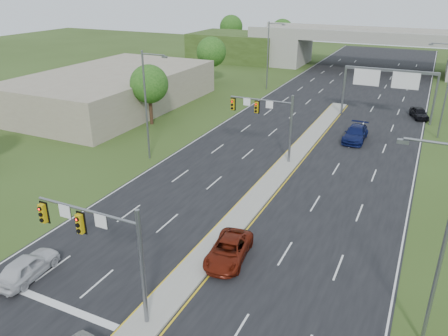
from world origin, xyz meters
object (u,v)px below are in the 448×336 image
at_px(signal_mast_near, 104,240).
at_px(car_far_b, 356,134).
at_px(signal_mast_far, 269,116).
at_px(overpass, 373,53).
at_px(sign_gantry, 388,80).
at_px(car_far_c, 419,113).
at_px(car_white, 27,266).
at_px(car_far_a, 229,250).

bearing_deg(signal_mast_near, car_far_b, 78.44).
bearing_deg(signal_mast_near, signal_mast_far, 90.00).
relative_size(signal_mast_near, overpass, 0.09).
bearing_deg(sign_gantry, overpass, 100.79).
height_order(car_far_b, car_far_c, car_far_b).
height_order(car_white, car_far_c, car_white).
xyz_separation_m(sign_gantry, car_far_a, (-5.18, -37.66, -4.52)).
relative_size(signal_mast_near, car_white, 1.58).
distance_m(overpass, car_far_b, 45.58).
xyz_separation_m(overpass, car_far_a, (1.50, -72.74, -2.84)).
height_order(sign_gantry, car_white, sign_gantry).
bearing_deg(car_far_a, signal_mast_near, -124.73).
bearing_deg(car_far_b, signal_mast_near, -101.60).
height_order(signal_mast_near, car_far_a, signal_mast_near).
xyz_separation_m(signal_mast_near, signal_mast_far, (0.00, 25.00, 0.00)).
bearing_deg(signal_mast_far, car_far_b, 54.08).
bearing_deg(car_far_c, overpass, 88.88).
distance_m(signal_mast_far, car_far_c, 26.54).
distance_m(overpass, car_far_a, 72.81).
xyz_separation_m(signal_mast_near, car_far_c, (13.26, 47.63, -3.99)).
height_order(signal_mast_far, overpass, overpass).
bearing_deg(car_far_c, car_far_a, -123.11).
height_order(car_white, car_far_b, car_far_b).
height_order(signal_mast_far, car_far_c, signal_mast_far).
bearing_deg(car_far_b, overpass, 96.10).
height_order(signal_mast_near, car_far_b, signal_mast_near).
bearing_deg(signal_mast_near, car_far_a, 62.84).
distance_m(signal_mast_near, car_white, 7.83).
distance_m(signal_mast_far, overpass, 55.13).
distance_m(car_white, car_far_a, 12.66).
relative_size(signal_mast_far, overpass, 0.09).
bearing_deg(car_white, car_far_a, -151.22).
distance_m(signal_mast_near, car_far_a, 9.17).
bearing_deg(signal_mast_far, signal_mast_near, -90.00).
relative_size(signal_mast_near, car_far_c, 1.66).
distance_m(car_far_a, car_far_b, 27.71).
bearing_deg(sign_gantry, signal_mast_far, -114.11).
relative_size(signal_mast_near, signal_mast_far, 1.00).
relative_size(signal_mast_far, sign_gantry, 0.60).
xyz_separation_m(car_white, car_far_b, (13.88, 34.57, 0.07)).
bearing_deg(signal_mast_far, sign_gantry, 65.89).
xyz_separation_m(signal_mast_far, car_far_b, (7.13, 9.84, -3.88)).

